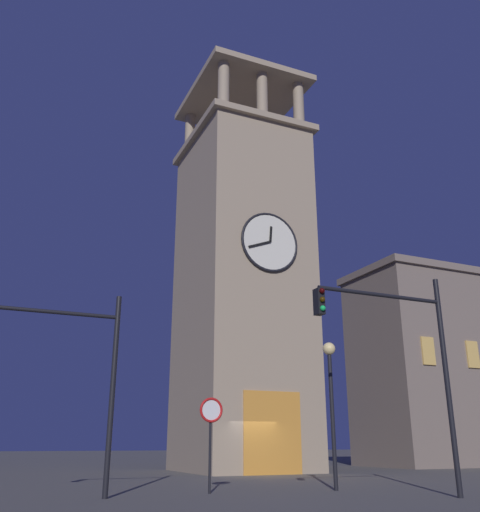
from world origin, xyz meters
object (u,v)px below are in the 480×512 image
Objects in this scene: clocktower at (242,285)px; traffic_signal_mid at (407,347)px; traffic_signal_near at (74,360)px; street_lamp at (331,384)px; no_horn_sign at (211,418)px; adjacent_wing_building at (458,367)px.

clocktower is 18.01m from traffic_signal_mid.
traffic_signal_near is at bearing 49.19° from clocktower.
traffic_signal_mid is (2.09, 16.69, -6.44)m from clocktower.
street_lamp is 1.69× the size of no_horn_sign.
traffic_signal_mid is (20.14, 18.19, -2.56)m from adjacent_wing_building.
adjacent_wing_building is at bearing -137.91° from traffic_signal_mid.
adjacent_wing_building reaches higher than traffic_signal_mid.
clocktower is 16.50m from no_horn_sign.
traffic_signal_near is 0.90× the size of traffic_signal_mid.
no_horn_sign is at bearing 29.59° from adjacent_wing_building.
adjacent_wing_building is 25.41m from street_lamp.
traffic_signal_mid reaches higher than street_lamp.
traffic_signal_mid is at bearing 96.10° from street_lamp.
traffic_signal_mid is 1.32× the size of street_lamp.
street_lamp is at bearing 35.41° from adjacent_wing_building.
adjacent_wing_building is at bearing -175.23° from clocktower.
traffic_signal_near reaches higher than street_lamp.
traffic_signal_mid reaches higher than traffic_signal_near.
traffic_signal_mid is 3.71m from street_lamp.
street_lamp is (-8.64, 0.21, -0.36)m from traffic_signal_near.
clocktower is 9.49× the size of no_horn_sign.
traffic_signal_near is at bearing -22.91° from traffic_signal_mid.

